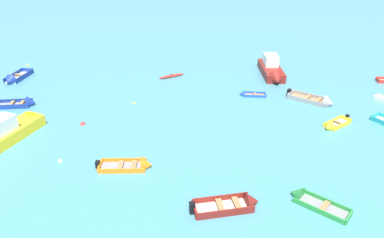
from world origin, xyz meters
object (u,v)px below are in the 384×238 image
at_px(rowboat_yellow_far_left, 333,126).
at_px(mooring_buoy_near_foreground, 60,161).
at_px(rowboat_blue_outer_right, 247,94).
at_px(rowboat_green_center, 306,199).
at_px(rowboat_grey_back_row_left, 320,101).
at_px(rowboat_deep_blue_near_left, 23,104).
at_px(motor_launch_maroon_back_row_right, 272,70).
at_px(rowboat_orange_near_right, 137,166).
at_px(motor_launch_yellow_cluster_inner, 13,129).
at_px(rowboat_maroon_far_back, 238,204).
at_px(kayak_red_far_right, 171,76).
at_px(mooring_buoy_between_boats_right, 83,124).
at_px(mooring_buoy_outer_edge, 134,103).
at_px(rowboat_deep_blue_midfield_left, 14,79).
at_px(mooring_buoy_far_field, 28,65).

bearing_deg(rowboat_yellow_far_left, mooring_buoy_near_foreground, -163.80).
bearing_deg(rowboat_blue_outer_right, rowboat_green_center, -82.29).
bearing_deg(rowboat_grey_back_row_left, rowboat_deep_blue_near_left, -176.29).
bearing_deg(motor_launch_maroon_back_row_right, rowboat_blue_outer_right, -119.68).
bearing_deg(motor_launch_maroon_back_row_right, rowboat_orange_near_right, -122.59).
height_order(motor_launch_yellow_cluster_inner, rowboat_maroon_far_back, motor_launch_yellow_cluster_inner).
bearing_deg(kayak_red_far_right, rowboat_deep_blue_near_left, -147.99).
distance_m(rowboat_blue_outer_right, mooring_buoy_between_boats_right, 16.48).
distance_m(rowboat_yellow_far_left, rowboat_green_center, 10.85).
height_order(rowboat_blue_outer_right, rowboat_maroon_far_back, rowboat_maroon_far_back).
xyz_separation_m(rowboat_grey_back_row_left, mooring_buoy_outer_edge, (-18.24, -0.81, -0.22)).
bearing_deg(rowboat_maroon_far_back, rowboat_grey_back_row_left, 59.87).
height_order(rowboat_blue_outer_right, kayak_red_far_right, rowboat_blue_outer_right).
xyz_separation_m(rowboat_grey_back_row_left, mooring_buoy_between_boats_right, (-21.87, -5.41, -0.22)).
height_order(rowboat_yellow_far_left, motor_launch_maroon_back_row_right, motor_launch_maroon_back_row_right).
bearing_deg(rowboat_deep_blue_midfield_left, rowboat_grey_back_row_left, -7.67).
bearing_deg(rowboat_deep_blue_near_left, rowboat_blue_outer_right, 9.12).
relative_size(motor_launch_maroon_back_row_right, rowboat_green_center, 1.93).
relative_size(kayak_red_far_right, rowboat_deep_blue_midfield_left, 0.67).
bearing_deg(mooring_buoy_far_field, rowboat_orange_near_right, -50.47).
bearing_deg(mooring_buoy_outer_edge, rowboat_orange_near_right, -78.07).
bearing_deg(kayak_red_far_right, mooring_buoy_outer_edge, -111.84).
relative_size(motor_launch_maroon_back_row_right, rowboat_grey_back_row_left, 1.57).
relative_size(rowboat_blue_outer_right, mooring_buoy_near_foreground, 8.48).
xyz_separation_m(rowboat_yellow_far_left, rowboat_blue_outer_right, (-6.79, 6.58, -0.05)).
distance_m(motor_launch_maroon_back_row_right, rowboat_maroon_far_back, 23.86).
distance_m(rowboat_grey_back_row_left, rowboat_green_center, 15.53).
bearing_deg(mooring_buoy_between_boats_right, rowboat_deep_blue_midfield_left, 138.27).
distance_m(rowboat_green_center, motor_launch_yellow_cluster_inner, 23.14).
xyz_separation_m(rowboat_maroon_far_back, mooring_buoy_far_field, (-24.90, 25.69, -0.23)).
xyz_separation_m(rowboat_green_center, mooring_buoy_near_foreground, (-16.94, 3.60, -0.16)).
height_order(rowboat_grey_back_row_left, motor_launch_yellow_cluster_inner, motor_launch_yellow_cluster_inner).
bearing_deg(kayak_red_far_right, mooring_buoy_near_foreground, -109.88).
xyz_separation_m(motor_launch_maroon_back_row_right, motor_launch_yellow_cluster_inner, (-23.24, -15.41, -0.00)).
xyz_separation_m(rowboat_deep_blue_near_left, rowboat_blue_outer_right, (21.88, 3.51, -0.08)).
xyz_separation_m(motor_launch_yellow_cluster_inner, rowboat_deep_blue_midfield_left, (-6.11, 12.20, -0.47)).
height_order(mooring_buoy_near_foreground, mooring_buoy_outer_edge, mooring_buoy_near_foreground).
height_order(rowboat_orange_near_right, kayak_red_far_right, rowboat_orange_near_right).
relative_size(rowboat_green_center, rowboat_deep_blue_midfield_left, 0.84).
height_order(rowboat_yellow_far_left, rowboat_deep_blue_near_left, rowboat_deep_blue_near_left).
distance_m(rowboat_grey_back_row_left, rowboat_maroon_far_back, 18.01).
xyz_separation_m(mooring_buoy_near_foreground, mooring_buoy_outer_edge, (3.46, 10.37, 0.00)).
distance_m(rowboat_blue_outer_right, rowboat_maroon_far_back, 17.34).
relative_size(rowboat_yellow_far_left, motor_launch_yellow_cluster_inner, 0.42).
bearing_deg(kayak_red_far_right, motor_launch_yellow_cluster_inner, -128.72).
distance_m(rowboat_deep_blue_near_left, rowboat_orange_near_right, 16.24).
distance_m(rowboat_orange_near_right, mooring_buoy_between_boats_right, 8.66).
height_order(rowboat_deep_blue_midfield_left, mooring_buoy_between_boats_right, rowboat_deep_blue_midfield_left).
bearing_deg(rowboat_blue_outer_right, kayak_red_far_right, 148.87).
bearing_deg(mooring_buoy_near_foreground, mooring_buoy_between_boats_right, 91.80).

